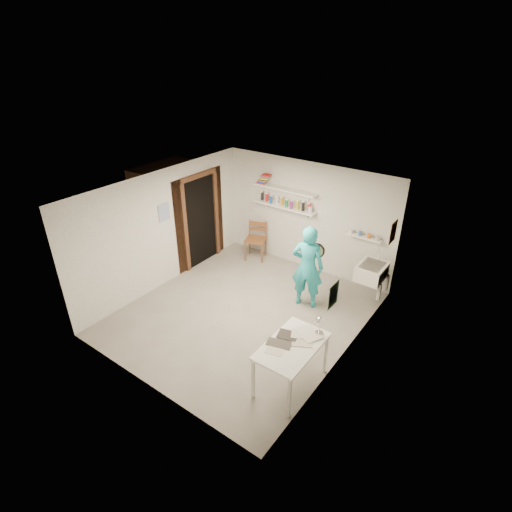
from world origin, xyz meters
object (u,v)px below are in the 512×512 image
Objects in this scene: man at (308,267)px; desk_lamp at (320,321)px; belfast_sink at (372,272)px; wooden_chair at (256,240)px; wall_clock at (317,251)px; work_table at (291,365)px.

man is 1.82m from desk_lamp.
man reaches higher than belfast_sink.
wooden_chair is (-1.87, 0.93, -0.34)m from man.
desk_lamp is at bearing -76.06° from wall_clock.
wooden_chair is at bearing 143.53° from wall_clock.
wooden_chair is 6.84× the size of desk_lamp.
wooden_chair is (-1.93, 0.72, -0.62)m from wall_clock.
man is at bearing -142.02° from belfast_sink.
wooden_chair is at bearing 140.22° from desk_lamp.
desk_lamp is (1.04, -1.49, 0.15)m from man.
wooden_chair is 0.85× the size of work_table.
wall_clock reaches higher than work_table.
desk_lamp is (0.19, 0.45, 0.60)m from work_table.
work_table is at bearing -85.79° from wall_clock.
wall_clock is 2.10× the size of desk_lamp.
desk_lamp is (2.91, -2.42, 0.49)m from wooden_chair.
desk_lamp reaches higher than wooden_chair.
wall_clock is 2.41m from work_table.
man reaches higher than work_table.
man is at bearing 124.92° from desk_lamp.
work_table is (2.72, -2.87, -0.11)m from wooden_chair.
desk_lamp is (0.98, -1.70, -0.13)m from wall_clock.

